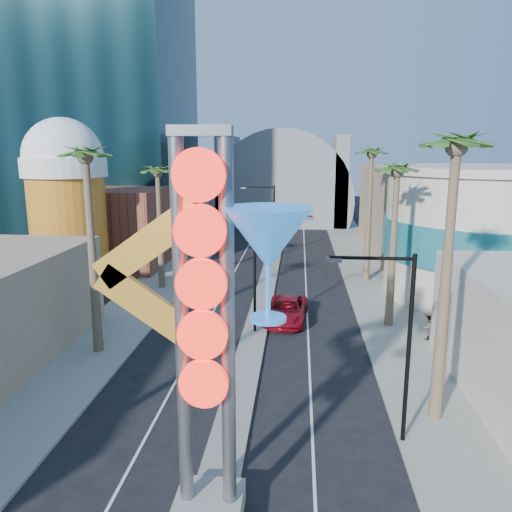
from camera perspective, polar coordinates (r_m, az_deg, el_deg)
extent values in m
cube|color=gray|center=(49.05, -9.68, -2.01)|extent=(5.00, 100.00, 0.15)
cube|color=gray|center=(47.97, 12.89, -2.46)|extent=(5.00, 100.00, 0.15)
cube|color=gray|center=(50.48, 1.68, -1.43)|extent=(1.60, 84.00, 0.15)
cube|color=black|center=(68.95, -17.57, 22.54)|extent=(20.00, 20.00, 50.00)
cube|color=brown|center=(53.06, -15.84, 3.10)|extent=(10.00, 10.00, 8.00)
cube|color=tan|center=(60.85, 17.56, 5.05)|extent=(10.00, 20.00, 10.00)
cylinder|color=#C5601A|center=(46.03, -20.56, 2.73)|extent=(6.40, 6.40, 10.00)
cylinder|color=white|center=(45.54, -21.07, 9.44)|extent=(7.00, 7.00, 1.60)
sphere|color=white|center=(45.52, -21.14, 10.44)|extent=(6.60, 6.60, 6.60)
cylinder|color=#B9B49D|center=(44.28, 25.03, 2.01)|extent=(16.00, 16.00, 10.00)
cylinder|color=teal|center=(44.28, 25.03, 2.01)|extent=(16.60, 16.60, 3.00)
cylinder|color=#B9B49D|center=(43.76, 25.66, 8.85)|extent=(16.60, 16.60, 0.60)
cylinder|color=slate|center=(83.42, 3.06, 6.67)|extent=(22.00, 16.00, 22.00)
cube|color=slate|center=(83.97, -3.14, 8.75)|extent=(2.00, 16.00, 14.00)
cube|color=slate|center=(83.37, 9.35, 8.59)|extent=(2.00, 16.00, 14.00)
cube|color=gray|center=(18.32, -5.42, -26.81)|extent=(2.20, 2.20, 0.80)
cylinder|color=slate|center=(15.40, -8.47, -8.54)|extent=(0.44, 0.44, 12.00)
cylinder|color=slate|center=(15.14, -3.25, -8.78)|extent=(0.44, 0.44, 12.00)
cube|color=slate|center=(14.28, -6.41, 14.07)|extent=(1.80, 0.50, 0.30)
cylinder|color=red|center=(13.94, -6.57, 9.18)|extent=(1.50, 0.25, 1.50)
cylinder|color=red|center=(14.10, -6.42, 2.88)|extent=(1.50, 0.25, 1.50)
cylinder|color=red|center=(14.43, -6.28, -3.20)|extent=(1.50, 0.25, 1.50)
cylinder|color=red|center=(14.91, -6.14, -8.96)|extent=(1.50, 0.25, 1.50)
cylinder|color=red|center=(15.54, -6.01, -14.30)|extent=(1.50, 0.25, 1.50)
cube|color=yellow|center=(14.91, -12.16, 1.43)|extent=(3.47, 0.25, 2.80)
cube|color=yellow|center=(15.39, -11.83, -5.91)|extent=(3.47, 0.25, 2.80)
cone|color=blue|center=(14.24, 1.40, 2.02)|extent=(2.60, 2.60, 1.80)
cylinder|color=blue|center=(14.61, 1.37, -4.17)|extent=(0.16, 0.16, 1.60)
cylinder|color=blue|center=(14.85, 1.35, -7.13)|extent=(1.10, 1.10, 0.12)
cylinder|color=black|center=(32.11, -0.13, -2.12)|extent=(0.18, 0.18, 8.00)
cube|color=black|center=(31.28, 3.16, 4.57)|extent=(3.60, 0.12, 0.12)
cube|color=slate|center=(31.29, 6.09, 4.34)|extent=(0.60, 0.25, 0.18)
cylinder|color=black|center=(55.63, 2.07, 3.95)|extent=(0.18, 0.18, 8.00)
cube|color=black|center=(55.34, 0.22, 7.87)|extent=(3.60, 0.12, 0.12)
cube|color=slate|center=(55.50, -1.45, 7.78)|extent=(0.60, 0.25, 0.18)
cylinder|color=black|center=(21.04, 17.03, -10.48)|extent=(0.18, 0.18, 8.00)
cube|color=black|center=(19.64, 13.09, -0.24)|extent=(3.24, 0.12, 0.12)
cube|color=slate|center=(19.50, 8.88, -0.45)|extent=(0.60, 0.25, 0.18)
cylinder|color=brown|center=(30.08, -18.18, -0.29)|extent=(0.40, 0.40, 11.50)
sphere|color=#224416|center=(29.45, -18.93, 10.71)|extent=(2.40, 2.40, 2.40)
cylinder|color=brown|center=(43.21, -10.92, 2.71)|extent=(0.40, 0.40, 10.00)
sphere|color=#224416|center=(42.69, -11.19, 9.34)|extent=(2.40, 2.40, 2.40)
cylinder|color=brown|center=(54.72, -7.52, 4.77)|extent=(0.40, 0.40, 10.00)
sphere|color=#224416|center=(54.32, -7.67, 10.01)|extent=(2.40, 2.40, 2.40)
cylinder|color=brown|center=(22.68, 20.77, -3.76)|extent=(0.40, 0.40, 12.00)
sphere|color=#224416|center=(21.90, 21.96, 11.53)|extent=(2.40, 2.40, 2.40)
cylinder|color=brown|center=(34.23, 15.36, 0.48)|extent=(0.40, 0.40, 10.50)
sphere|color=#224416|center=(33.61, 15.86, 9.28)|extent=(2.40, 2.40, 2.40)
cylinder|color=brown|center=(45.84, 12.76, 4.11)|extent=(0.40, 0.40, 11.50)
sphere|color=#224416|center=(45.43, 13.11, 11.31)|extent=(2.40, 2.40, 2.40)
imported|color=maroon|center=(35.29, 3.50, -6.20)|extent=(3.18, 6.08, 1.63)
imported|color=gray|center=(33.46, 19.12, -7.75)|extent=(0.84, 0.71, 1.53)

